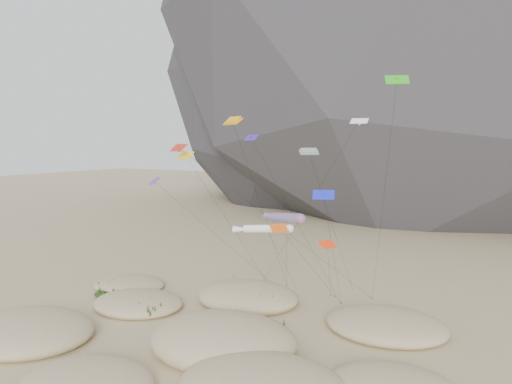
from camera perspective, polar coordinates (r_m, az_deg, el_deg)
ground at (r=50.75m, az=-7.53°, el=-17.85°), size 500.00×500.00×0.00m
dunes at (r=52.88m, az=-5.72°, el=-15.97°), size 50.54×36.42×4.38m
dune_grass at (r=54.77m, az=-6.60°, el=-15.08°), size 43.65×26.11×1.57m
kite_stakes at (r=68.73m, az=5.21°, el=-11.31°), size 21.22×4.53×0.30m
rainbow_tube_kite at (r=55.28m, az=3.32°, el=-2.93°), size 7.38×11.78×12.80m
white_tube_kite at (r=55.39m, az=0.94°, el=-4.24°), size 7.25×14.99×11.40m
orange_parafoil at (r=59.64m, az=-2.59°, el=7.93°), size 3.32×12.70×23.30m
multi_parafoil at (r=53.54m, az=6.17°, el=4.28°), size 2.14×16.92×19.67m
delta_kites at (r=56.31m, az=0.60°, el=2.76°), size 32.57×19.24×26.89m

